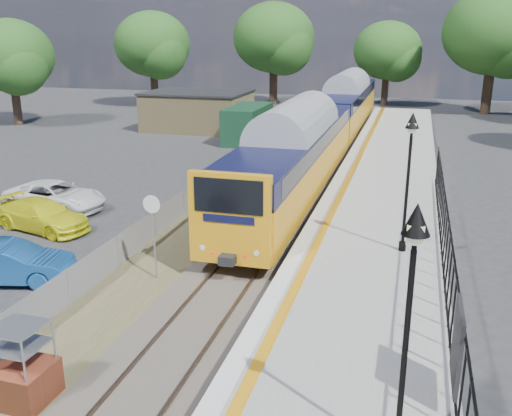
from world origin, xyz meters
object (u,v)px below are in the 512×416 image
at_px(car_blue, 9,263).
at_px(train, 328,121).
at_px(victorian_lamp_south, 412,277).
at_px(victorian_lamp_north, 410,150).
at_px(brick_plinth, 22,366).
at_px(car_white, 56,196).
at_px(speed_sign, 153,223).
at_px(car_yellow, 42,215).

bearing_deg(car_blue, train, -31.62).
distance_m(victorian_lamp_south, victorian_lamp_north, 10.00).
xyz_separation_m(brick_plinth, car_blue, (-4.53, 5.30, -0.24)).
bearing_deg(train, car_white, -124.64).
distance_m(speed_sign, car_yellow, 7.57).
xyz_separation_m(train, car_yellow, (-9.15, -17.36, -1.71)).
bearing_deg(train, brick_plinth, -95.21).
relative_size(victorian_lamp_north, speed_sign, 1.57).
relative_size(victorian_lamp_south, train, 0.11).
bearing_deg(brick_plinth, victorian_lamp_north, 50.03).
bearing_deg(brick_plinth, car_yellow, 123.44).
xyz_separation_m(victorian_lamp_south, car_yellow, (-14.65, 10.76, -3.67)).
xyz_separation_m(victorian_lamp_north, car_white, (-15.54, 3.30, -3.64)).
bearing_deg(car_white, speed_sign, -121.49).
bearing_deg(train, victorian_lamp_south, -78.93).
relative_size(car_blue, car_white, 0.87).
height_order(car_blue, car_yellow, car_blue).
bearing_deg(car_blue, victorian_lamp_south, -129.59).
bearing_deg(car_white, train, -28.89).
distance_m(speed_sign, car_white, 9.82).
height_order(train, car_white, train).
bearing_deg(train, speed_sign, -96.88).
xyz_separation_m(speed_sign, car_white, (-7.74, 5.89, -1.36)).
distance_m(brick_plinth, car_white, 14.80).
xyz_separation_m(car_yellow, car_white, (-1.09, 2.54, 0.03)).
bearing_deg(speed_sign, car_white, 144.29).
bearing_deg(speed_sign, victorian_lamp_south, -41.29).
height_order(speed_sign, car_blue, speed_sign).
xyz_separation_m(victorian_lamp_south, speed_sign, (-8.00, 7.41, -2.28)).
bearing_deg(brick_plinth, car_white, 121.56).
bearing_deg(victorian_lamp_south, car_blue, 154.42).
height_order(brick_plinth, car_yellow, brick_plinth).
distance_m(train, speed_sign, 20.86).
relative_size(victorian_lamp_north, car_white, 0.97).
relative_size(victorian_lamp_south, brick_plinth, 2.41).
xyz_separation_m(speed_sign, car_yellow, (-6.65, 3.35, -1.39)).
relative_size(victorian_lamp_south, victorian_lamp_north, 1.00).
xyz_separation_m(train, car_white, (-10.24, -14.82, -1.68)).
bearing_deg(victorian_lamp_north, car_yellow, 176.98).
relative_size(speed_sign, car_white, 0.62).
distance_m(victorian_lamp_south, car_yellow, 18.54).
distance_m(victorian_lamp_south, brick_plinth, 8.71).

